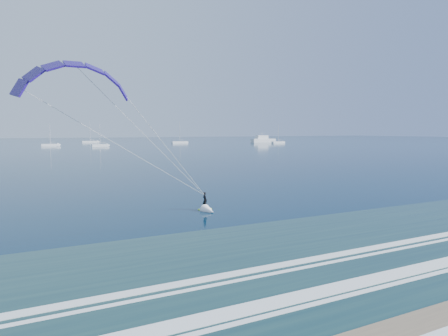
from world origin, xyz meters
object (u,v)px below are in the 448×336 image
Objects in this scene: motor_yacht at (263,140)px; sailboat_4 at (90,142)px; sailboat_7 at (50,145)px; kitesurfer_rig at (150,140)px; sailboat_3 at (100,145)px; sailboat_5 at (180,142)px; sailboat_6 at (278,142)px.

sailboat_4 reaches higher than motor_yacht.
sailboat_7 is at bearing -177.43° from motor_yacht.
kitesurfer_rig is at bearing -91.28° from sailboat_7.
sailboat_7 reaches higher than sailboat_3.
sailboat_7 is at bearing 142.25° from sailboat_3.
sailboat_7 is (-73.36, -13.61, -0.02)m from sailboat_5.
sailboat_5 is at bearing 171.84° from motor_yacht.
sailboat_5 is 74.61m from sailboat_7.
kitesurfer_rig reaches higher than sailboat_7.
sailboat_4 is 1.21× the size of sailboat_6.
sailboat_6 is 1.02× the size of sailboat_7.
sailboat_5 is (77.44, 196.69, -6.24)m from kitesurfer_rig.
sailboat_7 is (-128.13, -5.75, -1.14)m from motor_yacht.
kitesurfer_rig is at bearing -111.49° from sailboat_5.
sailboat_3 is (25.14, 166.78, -6.26)m from kitesurfer_rig.
sailboat_3 is 0.96× the size of sailboat_6.
sailboat_3 is 0.81× the size of sailboat_5.
kitesurfer_rig is at bearing -127.69° from sailboat_6.
sailboat_5 is at bearing -38.57° from sailboat_4.
sailboat_3 is at bearing -168.36° from motor_yacht.
sailboat_4 is 59.61m from sailboat_5.
sailboat_7 is at bearing -169.49° from sailboat_5.
sailboat_7 is (4.09, 183.08, -6.26)m from kitesurfer_rig.
sailboat_4 is 57.39m from sailboat_7.
sailboat_6 is at bearing -95.88° from motor_yacht.
kitesurfer_rig is 1.13× the size of motor_yacht.
kitesurfer_rig is 168.78m from sailboat_3.
sailboat_4 is at bearing 85.14° from sailboat_3.
sailboat_4 is at bearing 156.06° from motor_yacht.
sailboat_3 is 0.98× the size of sailboat_7.
sailboat_3 is 60.25m from sailboat_5.
kitesurfer_rig is 211.47m from sailboat_5.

